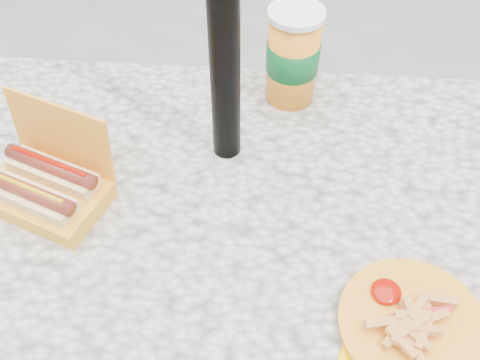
{
  "coord_description": "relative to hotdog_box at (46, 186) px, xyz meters",
  "views": [
    {
      "loc": [
        0.08,
        -0.52,
        1.47
      ],
      "look_at": [
        0.03,
        0.04,
        0.8
      ],
      "focal_mm": 40.0,
      "sensor_mm": 36.0,
      "label": 1
    }
  ],
  "objects": [
    {
      "name": "picnic_table",
      "position": [
        0.29,
        -0.02,
        -0.14
      ],
      "size": [
        1.2,
        0.8,
        0.75
      ],
      "color": "beige",
      "rests_on": "ground"
    },
    {
      "name": "hotdog_box",
      "position": [
        0.0,
        0.0,
        0.0
      ],
      "size": [
        0.23,
        0.2,
        0.16
      ],
      "rotation": [
        0.0,
        0.0,
        -0.36
      ],
      "color": "orange",
      "rests_on": "picnic_table"
    },
    {
      "name": "fries_plate",
      "position": [
        0.58,
        -0.2,
        -0.02
      ],
      "size": [
        0.24,
        0.3,
        0.04
      ],
      "rotation": [
        0.0,
        0.0,
        -0.04
      ],
      "color": "#F3C300",
      "rests_on": "picnic_table"
    },
    {
      "name": "soda_cup",
      "position": [
        0.4,
        0.3,
        0.06
      ],
      "size": [
        0.1,
        0.1,
        0.2
      ],
      "rotation": [
        0.0,
        0.0,
        -0.38
      ],
      "color": "orange",
      "rests_on": "picnic_table"
    }
  ]
}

